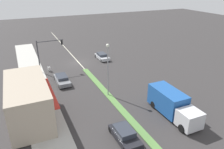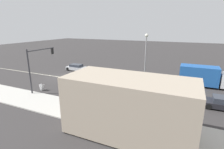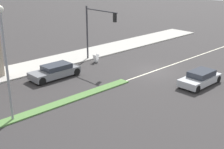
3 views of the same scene
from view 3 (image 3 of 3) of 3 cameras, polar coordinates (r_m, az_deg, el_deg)
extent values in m
cube|color=beige|center=(30.31, 7.65, 0.63)|extent=(0.16, 60.00, 0.01)
cylinder|color=#333338|center=(33.32, -4.57, 7.66)|extent=(0.18, 0.18, 5.60)
cylinder|color=#333338|center=(31.20, -2.02, 11.57)|extent=(4.50, 0.12, 0.12)
cube|color=black|center=(29.85, 0.52, 10.34)|extent=(0.28, 0.24, 0.84)
sphere|color=red|center=(29.90, 0.70, 10.88)|extent=(0.18, 0.18, 0.18)
sphere|color=gold|center=(29.94, 0.70, 10.37)|extent=(0.18, 0.18, 0.18)
sphere|color=green|center=(29.99, 0.69, 9.86)|extent=(0.18, 0.18, 0.18)
cylinder|color=gray|center=(20.45, -18.67, 1.04)|extent=(0.16, 0.16, 7.00)
sphere|color=silver|center=(19.67, -19.82, 11.17)|extent=(0.44, 0.44, 0.44)
cube|color=silver|center=(32.81, -2.74, 3.02)|extent=(0.45, 0.21, 0.84)
cube|color=silver|center=(32.62, -3.17, 2.91)|extent=(0.45, 0.21, 0.84)
cube|color=slate|center=(28.60, -10.43, 0.36)|extent=(1.83, 4.57, 0.61)
cube|color=#2D333D|center=(28.56, -10.11, 1.44)|extent=(1.55, 2.51, 0.42)
cylinder|color=black|center=(27.10, -12.68, -1.22)|extent=(0.22, 0.70, 0.70)
cylinder|color=black|center=(28.44, -14.39, -0.37)|extent=(0.22, 0.70, 0.70)
cylinder|color=black|center=(29.00, -6.52, 0.52)|extent=(0.22, 0.70, 0.70)
cylinder|color=black|center=(30.25, -8.39, 1.24)|extent=(0.22, 0.70, 0.70)
cube|color=#B7BABF|center=(27.48, 15.73, -0.94)|extent=(1.80, 4.14, 0.58)
cube|color=#2D333D|center=(27.48, 16.06, 0.19)|extent=(1.53, 2.28, 0.48)
cylinder|color=black|center=(25.82, 15.29, -2.57)|extent=(0.22, 0.64, 0.64)
cylinder|color=black|center=(26.60, 12.38, -1.67)|extent=(0.22, 0.64, 0.64)
cylinder|color=black|center=(28.55, 18.80, -0.80)|extent=(0.22, 0.64, 0.64)
cylinder|color=black|center=(29.26, 16.07, -0.03)|extent=(0.22, 0.64, 0.64)
camera|label=1|loc=(33.69, -78.21, 13.62)|focal=35.00mm
camera|label=2|loc=(40.21, -41.13, 12.98)|focal=28.00mm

